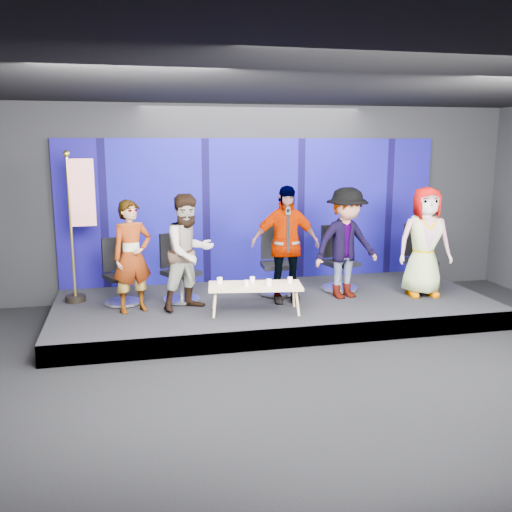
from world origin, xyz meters
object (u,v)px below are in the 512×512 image
Objects in this scene: mug_a at (220,281)px; mug_c at (252,280)px; chair_b at (179,279)px; panelist_e at (425,242)px; chair_e at (418,267)px; mug_e at (290,280)px; panelist_a at (132,257)px; mug_d at (269,282)px; mug_b at (246,283)px; panelist_c at (285,244)px; chair_c at (277,271)px; coffee_table at (255,287)px; panelist_d at (346,243)px; chair_a at (121,283)px; chair_d at (338,269)px; flag_stand at (79,223)px; panelist_b at (189,252)px.

mug_a is 1.09× the size of mug_c.
chair_b is 4.08m from panelist_e.
panelist_e is (-0.18, -0.48, 0.54)m from chair_e.
chair_e reaches higher than mug_c.
mug_c is at bearing 165.73° from mug_e.
mug_d is at bearing -37.80° from panelist_a.
mug_b is at bearing -125.80° from mug_c.
panelist_e is 2.47m from mug_e.
chair_e is at bearing 11.68° from panelist_c.
panelist_e is at bearing -11.35° from chair_c.
mug_d is (0.19, -0.09, 0.08)m from coffee_table.
chair_c is 0.63× the size of panelist_d.
chair_a is at bearing -178.80° from panelist_e.
chair_d is at bearing 20.47° from mug_a.
flag_stand is at bearing -179.48° from chair_c.
panelist_d is at bearing -21.30° from panelist_a.
flag_stand reaches higher than mug_b.
chair_c is 2.50m from panelist_e.
panelist_d is 4.30m from flag_stand.
chair_c is 2.54m from chair_e.
mug_b is (-0.74, -0.53, -0.46)m from panelist_c.
mug_a is at bearing -159.45° from panelist_c.
chair_a is at bearing 152.02° from mug_b.
coffee_table is (0.94, -0.41, -0.49)m from panelist_b.
mug_a is at bearing 149.62° from mug_b.
mug_e is (1.48, -0.41, -0.42)m from panelist_b.
flag_stand is at bearing 152.53° from mug_b.
panelist_a is 1.51× the size of chair_d.
panelist_b is 1.00m from mug_b.
panelist_b is 20.84× the size of mug_b.
mug_c is 0.93× the size of mug_d.
chair_c is 1.17m from coffee_table.
chair_e is 13.20× the size of mug_b.
panelist_c reaches higher than mug_d.
panelist_c reaches higher than panelist_d.
mug_a is (1.27, -0.29, -0.37)m from panelist_a.
mug_c reaches higher than mug_e.
flag_stand is (-3.19, 0.22, 0.90)m from chair_c.
panelist_c is at bearing -18.99° from flag_stand.
panelist_e is at bearing -23.55° from panelist_a.
chair_a is 11.73× the size of mug_c.
chair_e reaches higher than chair_a.
chair_a is 1.28m from panelist_b.
chair_a is at bearing 159.66° from mug_e.
panelist_a is at bearing 168.72° from mug_e.
panelist_e is at bearing -28.90° from chair_a.
mug_c is 1.03× the size of mug_e.
mug_a is 1.15× the size of mug_b.
mug_c is at bearing -166.29° from chair_d.
panelist_b is (0.85, -0.06, 0.04)m from panelist_a.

